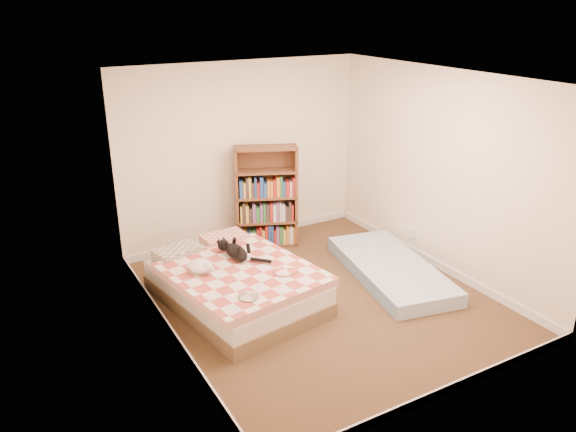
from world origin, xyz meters
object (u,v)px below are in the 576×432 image
floor_mattress (391,269)px  bookshelf (266,208)px  bed (234,283)px  black_cat (235,251)px  white_dog (201,266)px

floor_mattress → bookshelf: bearing=129.7°
bed → black_cat: (0.11, 0.19, 0.30)m
bookshelf → floor_mattress: bookshelf is taller
bed → floor_mattress: bearing=-20.2°
bed → black_cat: bearing=51.1°
bed → floor_mattress: (1.95, -0.38, -0.15)m
bookshelf → bed: bearing=-106.6°
floor_mattress → black_cat: size_ratio=2.65×
bed → bookshelf: bearing=41.0°
bed → floor_mattress: bed is taller
bed → white_dog: bearing=168.0°
bed → white_dog: 0.48m
bed → white_dog: (-0.38, 0.02, 0.30)m
bookshelf → floor_mattress: bearing=-38.5°
black_cat → white_dog: bearing=-175.5°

